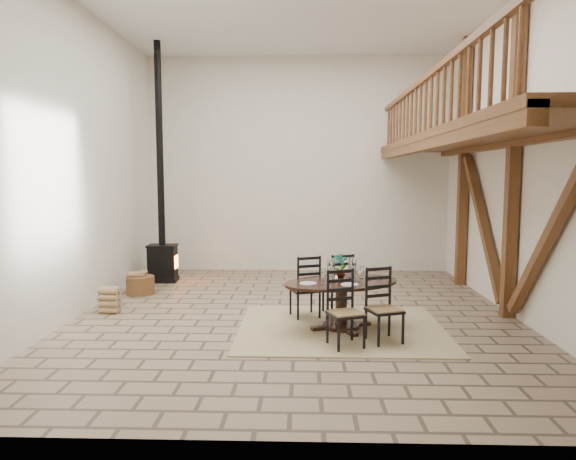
{
  "coord_description": "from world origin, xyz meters",
  "views": [
    {
      "loc": [
        0.13,
        -8.14,
        2.24
      ],
      "look_at": [
        -0.14,
        0.4,
        1.35
      ],
      "focal_mm": 32.0,
      "sensor_mm": 36.0,
      "label": 1
    }
  ],
  "objects_px": {
    "log_basket": "(140,284)",
    "log_stack": "(110,300)",
    "dining_table": "(341,301)",
    "wood_stove": "(162,229)"
  },
  "relations": [
    {
      "from": "log_basket",
      "to": "log_stack",
      "type": "distance_m",
      "value": 1.36
    },
    {
      "from": "dining_table",
      "to": "log_basket",
      "type": "xyz_separation_m",
      "value": [
        -3.67,
        2.13,
        -0.23
      ]
    },
    {
      "from": "dining_table",
      "to": "wood_stove",
      "type": "distance_m",
      "value": 4.93
    },
    {
      "from": "wood_stove",
      "to": "log_stack",
      "type": "distance_m",
      "value": 2.72
    },
    {
      "from": "wood_stove",
      "to": "log_stack",
      "type": "bearing_deg",
      "value": -96.92
    },
    {
      "from": "wood_stove",
      "to": "log_stack",
      "type": "xyz_separation_m",
      "value": [
        -0.18,
        -2.55,
        -0.92
      ]
    },
    {
      "from": "wood_stove",
      "to": "log_basket",
      "type": "relative_size",
      "value": 9.51
    },
    {
      "from": "dining_table",
      "to": "log_basket",
      "type": "relative_size",
      "value": 4.08
    },
    {
      "from": "dining_table",
      "to": "log_stack",
      "type": "relative_size",
      "value": 4.98
    },
    {
      "from": "dining_table",
      "to": "wood_stove",
      "type": "relative_size",
      "value": 0.43
    }
  ]
}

